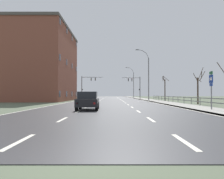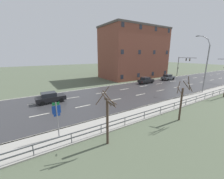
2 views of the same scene
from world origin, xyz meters
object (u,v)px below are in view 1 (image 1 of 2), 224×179
Objects in this scene: traffic_signal_right at (136,84)px; traffic_signal_left at (88,83)px; street_lamp_midground at (149,76)px; highway_sign at (212,85)px; brick_building at (44,65)px; car_far_right at (88,97)px; car_near_right at (89,101)px; car_mid_centre at (92,97)px; street_lamp_distant at (134,83)px.

traffic_signal_right is 0.98× the size of traffic_signal_left.
street_lamp_midground reaches higher than highway_sign.
brick_building is (-7.55, -13.99, 3.14)m from traffic_signal_left.
car_near_right is at bearing -85.25° from car_far_right.
highway_sign is 0.78× the size of car_mid_centre.
car_far_right is (-11.76, -2.54, -4.23)m from street_lamp_midground.
car_near_right is 22.53m from car_far_right.
car_mid_centre is (-11.89, 6.24, -4.23)m from street_lamp_midground.
street_lamp_midground is 3.18× the size of highway_sign.
car_far_right is at bearing -83.31° from traffic_signal_left.
brick_building is (-22.42, 27.65, 5.35)m from highway_sign.
street_lamp_midground reaches higher than traffic_signal_right.
car_mid_centre is at bearing 93.43° from car_near_right.
car_mid_centre is at bearing -138.89° from traffic_signal_right.
traffic_signal_left is 1.49× the size of car_far_right.
highway_sign reaches higher than car_near_right.
street_lamp_midground is 2.49× the size of car_mid_centre.
car_near_right is at bearing -65.31° from brick_building.
street_lamp_midground is 21.65m from brick_building.
traffic_signal_left is at bearing -178.73° from traffic_signal_right.
car_far_right is at bearing 118.56° from highway_sign.
traffic_signal_left is at bearing -132.67° from street_lamp_distant.
car_mid_centre is at bearing -78.02° from traffic_signal_left.
car_mid_centre is (-11.88, -24.52, -4.30)m from street_lamp_distant.
brick_building is (-21.45, 1.71, 2.39)m from street_lamp_midground.
highway_sign is 0.78× the size of car_near_right.
car_mid_centre is at bearing 25.37° from brick_building.
car_near_right is at bearing 174.29° from highway_sign.
car_far_right is (-11.74, -33.29, -4.30)m from street_lamp_distant.
street_lamp_midground is 2.49× the size of car_far_right.
car_mid_centre is at bearing 152.33° from street_lamp_midground.
street_lamp_distant reaches higher than car_far_right.
highway_sign is 0.16× the size of brick_building.
street_lamp_midground is at bearing 10.43° from car_far_right.
traffic_signal_left is at bearing 109.66° from highway_sign.
car_near_right is (-9.19, -55.68, -4.30)m from street_lamp_distant.
brick_building reaches higher than traffic_signal_left.
car_far_right is (-12.73, 23.40, -1.28)m from highway_sign.
street_lamp_distant is 0.53× the size of brick_building.
traffic_signal_left reaches higher than car_far_right.
street_lamp_midground is 1.71× the size of traffic_signal_right.
car_near_right is 0.21× the size of brick_building.
car_mid_centre is 1.00× the size of car_near_right.
traffic_signal_right is 21.82m from car_far_right.
street_lamp_distant is at bearing 90.03° from street_lamp_midground.
street_lamp_distant is 2.53× the size of car_near_right.
highway_sign is at bearing -7.21° from car_near_right.
traffic_signal_left is at bearing 61.65° from brick_building.
highway_sign is 0.54× the size of traffic_signal_right.
brick_building is at bearing 129.04° from highway_sign.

